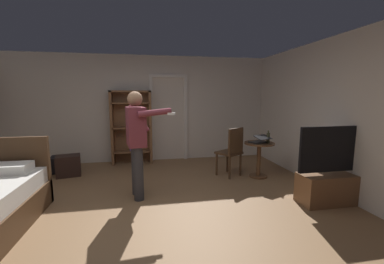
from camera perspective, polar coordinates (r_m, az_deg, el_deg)
ground_plane at (r=3.62m, az=-11.57°, el=-18.27°), size 6.88×6.88×0.00m
wall_back at (r=6.24m, az=-11.52°, el=5.24°), size 6.50×0.12×2.58m
wall_right at (r=4.49m, az=33.02°, el=2.88°), size 0.12×6.11×2.58m
doorway_frame at (r=6.19m, az=-5.41°, el=4.72°), size 0.93×0.08×2.13m
bookshelf at (r=6.05m, az=-13.78°, el=1.77°), size 0.94×0.32×1.73m
tv_flatscreen at (r=4.33m, az=29.66°, el=-9.72°), size 1.16×0.40×1.18m
side_table at (r=5.09m, az=15.21°, el=-4.94°), size 0.59×0.59×0.70m
laptop at (r=4.99m, az=15.39°, el=-1.86°), size 0.42×0.42×0.16m
bottle_on_table at (r=5.01m, az=17.20°, el=-1.28°), size 0.06×0.06×0.25m
wooden_chair at (r=5.00m, az=9.17°, el=-4.08°), size 0.58×0.58×0.99m
person_blue_shirt at (r=3.94m, az=-12.61°, el=-1.10°), size 0.76×0.63×1.68m
suitcase_dark at (r=5.63m, az=-26.65°, el=-6.95°), size 0.52×0.44×0.42m
suitcase_small at (r=6.00m, az=-27.72°, el=-6.55°), size 0.50×0.44×0.33m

